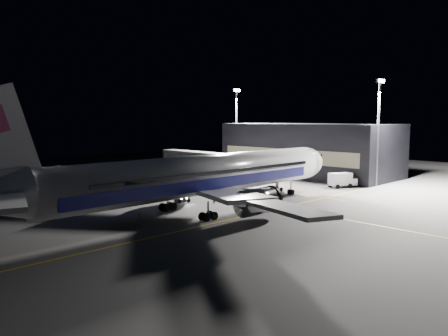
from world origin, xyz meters
TOP-DOWN VIEW (x-y plane):
  - ground at (0.00, 0.00)m, footprint 200.00×200.00m
  - guide_line_main at (10.00, 0.00)m, footprint 0.25×80.00m
  - guide_line_cross at (0.00, -6.00)m, footprint 70.00×0.25m
  - guide_line_side at (22.00, 10.00)m, footprint 0.25×40.00m
  - airliner at (-1.08, 0.00)m, footprint 61.48×54.22m
  - terminal at (45.98, 14.00)m, footprint 18.12×40.00m
  - jet_bridge at (22.00, 18.06)m, footprint 3.60×34.40m
  - floodlight_mast_north at (40.00, 31.99)m, footprint 2.40×0.68m
  - floodlight_mast_south at (40.00, -6.01)m, footprint 2.40×0.67m
  - service_truck at (33.89, -2.17)m, footprint 5.93×3.92m
  - baggage_tug at (2.64, 8.00)m, footprint 2.40×2.07m
  - safety_cone_a at (0.85, 13.99)m, footprint 0.35×0.35m
  - safety_cone_b at (6.00, 4.13)m, footprint 0.41×0.41m
  - safety_cone_c at (-8.00, 4.00)m, footprint 0.42×0.42m

SIDE VIEW (x-z plane):
  - ground at x=0.00m, z-range 0.00..0.00m
  - guide_line_main at x=10.00m, z-range 0.00..0.01m
  - guide_line_cross at x=0.00m, z-range 0.00..0.01m
  - guide_line_side at x=22.00m, z-range 0.00..0.01m
  - safety_cone_a at x=0.85m, z-range 0.00..0.53m
  - safety_cone_b at x=6.00m, z-range 0.00..0.61m
  - safety_cone_c at x=-8.00m, z-range 0.00..0.62m
  - baggage_tug at x=2.64m, z-range -0.06..1.48m
  - service_truck at x=33.89m, z-range 0.10..2.93m
  - jet_bridge at x=22.00m, z-range 1.43..7.73m
  - airliner at x=-1.08m, z-range -3.16..13.48m
  - terminal at x=45.98m, z-range 0.00..12.00m
  - floodlight_mast_north at x=40.00m, z-range 2.02..22.72m
  - floodlight_mast_south at x=40.00m, z-range 2.02..22.72m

